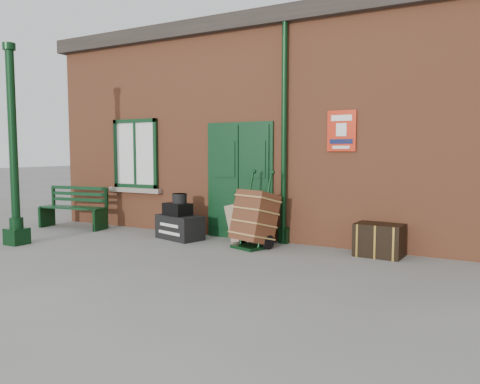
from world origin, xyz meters
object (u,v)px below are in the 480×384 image
Objects in this scene: porter_trolley at (255,218)px; dark_trunk at (379,240)px; houdini_trunk at (180,227)px; bench at (75,206)px.

dark_trunk is at bearing 27.37° from porter_trolley.
houdini_trunk is at bearing -171.54° from dark_trunk.
houdini_trunk is 1.26× the size of dark_trunk.
dark_trunk is (6.58, 0.34, -0.21)m from bench.
dark_trunk is at bearing 21.22° from houdini_trunk.
porter_trolley reaches higher than bench.
dark_trunk is at bearing -4.79° from bench.
bench is 1.18× the size of porter_trolley.
porter_trolley reaches higher than houdini_trunk.
bench is 1.70× the size of houdini_trunk.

